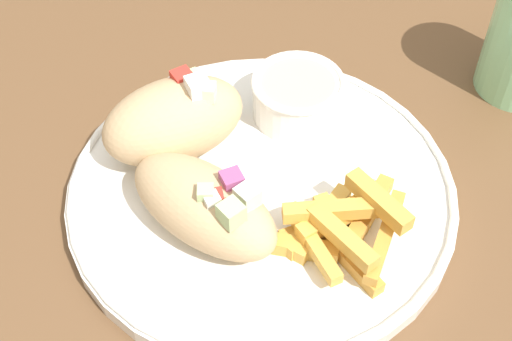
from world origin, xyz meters
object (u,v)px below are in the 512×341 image
Objects in this scene: pita_sandwich_far at (168,119)px; sauce_ramekin at (292,95)px; fries_pile at (331,227)px; plate at (256,190)px; pita_sandwich_near at (198,205)px.

sauce_ramekin is (0.10, 0.04, -0.01)m from pita_sandwich_far.
pita_sandwich_far reaches higher than fries_pile.
pita_sandwich_far is 1.74× the size of sauce_ramekin.
sauce_ramekin reaches higher than plate.
plate is at bearing -58.69° from pita_sandwich_far.
plate is 0.09m from sauce_ramekin.
pita_sandwich_near is at bearing 174.35° from fries_pile.
plate is 0.09m from pita_sandwich_far.
pita_sandwich_near is 1.01× the size of pita_sandwich_far.
fries_pile is (0.13, -0.09, -0.02)m from pita_sandwich_far.
pita_sandwich_near is at bearing -120.09° from sauce_ramekin.
pita_sandwich_near is 1.14× the size of fries_pile.
fries_pile is at bearing -78.71° from sauce_ramekin.
sauce_ramekin is at bearing 70.71° from plate.
pita_sandwich_near is 0.09m from pita_sandwich_far.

